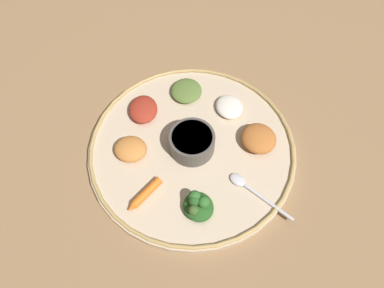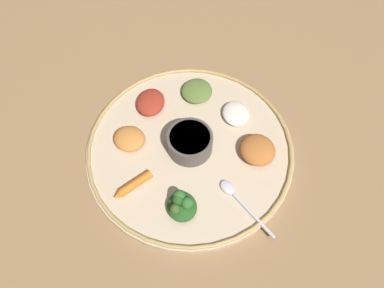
{
  "view_description": "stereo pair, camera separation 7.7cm",
  "coord_description": "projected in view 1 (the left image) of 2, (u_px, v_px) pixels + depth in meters",
  "views": [
    {
      "loc": [
        -0.08,
        -0.38,
        0.69
      ],
      "look_at": [
        0.0,
        0.0,
        0.03
      ],
      "focal_mm": 35.18,
      "sensor_mm": 36.0,
      "label": 1
    },
    {
      "loc": [
        -0.0,
        -0.39,
        0.69
      ],
      "look_at": [
        0.0,
        0.0,
        0.03
      ],
      "focal_mm": 35.18,
      "sensor_mm": 36.0,
      "label": 2
    }
  ],
  "objects": [
    {
      "name": "mound_collards",
      "position": [
        186.0,
        91.0,
        0.85
      ],
      "size": [
        0.08,
        0.08,
        0.02
      ],
      "primitive_type": "ellipsoid",
      "rotation": [
        0.0,
        0.0,
        2.96
      ],
      "color": "#567033",
      "rests_on": "platter"
    },
    {
      "name": "platter",
      "position": [
        192.0,
        149.0,
        0.79
      ],
      "size": [
        0.43,
        0.43,
        0.02
      ],
      "primitive_type": "cylinder",
      "color": "#C6B293",
      "rests_on": "ground_plane"
    },
    {
      "name": "ground_plane",
      "position": [
        192.0,
        151.0,
        0.8
      ],
      "size": [
        2.4,
        2.4,
        0.0
      ],
      "primitive_type": "plane",
      "color": "olive"
    },
    {
      "name": "mound_chickpea",
      "position": [
        259.0,
        138.0,
        0.78
      ],
      "size": [
        0.1,
        0.1,
        0.03
      ],
      "primitive_type": "ellipsoid",
      "rotation": [
        0.0,
        0.0,
        0.41
      ],
      "color": "#B2662D",
      "rests_on": "platter"
    },
    {
      "name": "platter_rim",
      "position": [
        192.0,
        147.0,
        0.78
      ],
      "size": [
        0.43,
        0.43,
        0.01
      ],
      "primitive_type": "torus",
      "color": "tan",
      "rests_on": "platter"
    },
    {
      "name": "mound_beet",
      "position": [
        143.0,
        109.0,
        0.82
      ],
      "size": [
        0.07,
        0.08,
        0.03
      ],
      "primitive_type": "ellipsoid",
      "rotation": [
        0.0,
        0.0,
        4.6
      ],
      "color": "maroon",
      "rests_on": "platter"
    },
    {
      "name": "spoon",
      "position": [
        251.0,
        189.0,
        0.73
      ],
      "size": [
        0.1,
        0.12,
        0.01
      ],
      "color": "silver",
      "rests_on": "platter"
    },
    {
      "name": "carrot_near_spoon",
      "position": [
        145.0,
        194.0,
        0.72
      ],
      "size": [
        0.08,
        0.06,
        0.02
      ],
      "color": "orange",
      "rests_on": "platter"
    },
    {
      "name": "mound_squash",
      "position": [
        131.0,
        149.0,
        0.77
      ],
      "size": [
        0.09,
        0.08,
        0.03
      ],
      "primitive_type": "ellipsoid",
      "rotation": [
        0.0,
        0.0,
        2.7
      ],
      "color": "#C67A38",
      "rests_on": "platter"
    },
    {
      "name": "mound_rice_white",
      "position": [
        229.0,
        107.0,
        0.83
      ],
      "size": [
        0.07,
        0.07,
        0.02
      ],
      "primitive_type": "ellipsoid",
      "rotation": [
        0.0,
        0.0,
        4.86
      ],
      "color": "silver",
      "rests_on": "platter"
    },
    {
      "name": "center_bowl",
      "position": [
        192.0,
        142.0,
        0.76
      ],
      "size": [
        0.09,
        0.09,
        0.04
      ],
      "color": "#4C4742",
      "rests_on": "platter"
    },
    {
      "name": "greens_pile",
      "position": [
        198.0,
        205.0,
        0.7
      ],
      "size": [
        0.07,
        0.07,
        0.04
      ],
      "color": "#23511E",
      "rests_on": "platter"
    }
  ]
}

